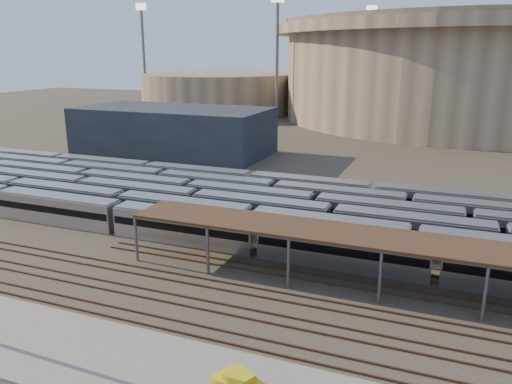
% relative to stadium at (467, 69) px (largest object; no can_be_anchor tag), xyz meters
% --- Properties ---
extents(ground, '(420.00, 420.00, 0.00)m').
position_rel_stadium_xyz_m(ground, '(-25.00, -140.00, -16.47)').
color(ground, '#383026').
rests_on(ground, ground).
extents(apron, '(50.00, 9.00, 0.20)m').
position_rel_stadium_xyz_m(apron, '(-30.00, -155.00, -16.37)').
color(apron, gray).
rests_on(apron, ground).
extents(subway_trains, '(127.51, 23.90, 3.60)m').
position_rel_stadium_xyz_m(subway_trains, '(-25.78, -121.50, -14.67)').
color(subway_trains, '#A4A5A9').
rests_on(subway_trains, ground).
extents(inspection_shed, '(60.30, 6.00, 5.30)m').
position_rel_stadium_xyz_m(inspection_shed, '(-3.00, -136.00, -11.49)').
color(inspection_shed, slate).
rests_on(inspection_shed, ground).
extents(empty_tracks, '(170.00, 9.62, 0.18)m').
position_rel_stadium_xyz_m(empty_tracks, '(-25.00, -145.00, -16.38)').
color(empty_tracks, '#4C3323').
rests_on(empty_tracks, ground).
extents(stadium, '(124.00, 124.00, 32.50)m').
position_rel_stadium_xyz_m(stadium, '(0.00, 0.00, 0.00)').
color(stadium, gray).
rests_on(stadium, ground).
extents(secondary_arena, '(56.00, 56.00, 14.00)m').
position_rel_stadium_xyz_m(secondary_arena, '(-85.00, -10.00, -9.47)').
color(secondary_arena, gray).
rests_on(secondary_arena, ground).
extents(service_building, '(42.00, 20.00, 10.00)m').
position_rel_stadium_xyz_m(service_building, '(-60.00, -85.00, -11.47)').
color(service_building, '#1E232D').
rests_on(service_building, ground).
extents(floodlight_0, '(4.00, 1.00, 38.40)m').
position_rel_stadium_xyz_m(floodlight_0, '(-55.00, -30.00, 4.18)').
color(floodlight_0, slate).
rests_on(floodlight_0, ground).
extents(floodlight_1, '(4.00, 1.00, 38.40)m').
position_rel_stadium_xyz_m(floodlight_1, '(-110.00, -20.00, 4.18)').
color(floodlight_1, slate).
rests_on(floodlight_1, ground).
extents(floodlight_3, '(4.00, 1.00, 38.40)m').
position_rel_stadium_xyz_m(floodlight_3, '(-35.00, 20.00, 4.18)').
color(floodlight_3, slate).
rests_on(floodlight_3, ground).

